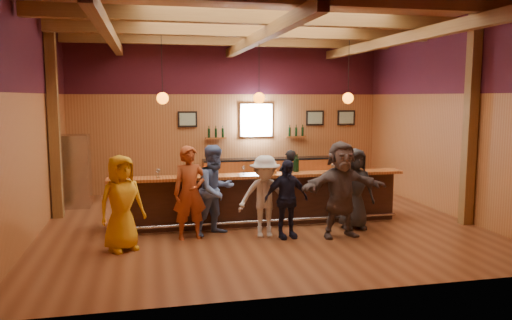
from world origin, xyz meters
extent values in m
plane|color=brown|center=(0.00, 0.00, 0.00)|extent=(9.00, 9.00, 0.00)
cube|color=brown|center=(0.00, 4.00, 2.25)|extent=(9.00, 0.04, 4.50)
cube|color=brown|center=(0.00, -4.00, 2.25)|extent=(9.00, 0.04, 4.50)
cube|color=brown|center=(-4.50, 0.00, 2.25)|extent=(0.04, 8.00, 4.50)
cube|color=brown|center=(4.50, 0.00, 2.25)|extent=(0.04, 8.00, 4.50)
cube|color=brown|center=(0.00, 0.00, 4.50)|extent=(9.00, 8.00, 0.04)
cube|color=#3B101A|center=(0.00, 3.98, 3.65)|extent=(9.00, 0.01, 1.70)
cube|color=#3B101A|center=(-4.48, 0.00, 3.65)|extent=(0.01, 8.00, 1.70)
cube|color=#3B101A|center=(4.48, 0.00, 3.65)|extent=(0.01, 8.00, 1.70)
cube|color=brown|center=(-4.35, 1.50, 2.25)|extent=(0.22, 0.22, 4.50)
cube|color=brown|center=(4.35, -1.00, 2.25)|extent=(0.22, 0.22, 4.50)
cube|color=brown|center=(0.00, -1.00, 4.20)|extent=(8.80, 0.20, 0.25)
cube|color=brown|center=(0.00, 1.00, 4.20)|extent=(8.80, 0.20, 0.25)
cube|color=brown|center=(0.00, 3.00, 4.20)|extent=(8.80, 0.20, 0.25)
cube|color=brown|center=(-3.00, 0.00, 3.95)|extent=(0.18, 7.80, 0.22)
cube|color=brown|center=(0.00, 0.00, 3.95)|extent=(0.18, 7.80, 0.22)
cube|color=brown|center=(3.00, 0.00, 3.95)|extent=(0.18, 7.80, 0.22)
cube|color=black|center=(0.00, 0.00, 0.53)|extent=(6.00, 0.60, 1.05)
cube|color=#97471B|center=(0.00, -0.18, 1.08)|extent=(6.30, 0.50, 0.06)
cube|color=black|center=(0.00, 0.38, 0.93)|extent=(6.00, 0.48, 0.05)
cube|color=black|center=(0.00, 0.38, 0.45)|extent=(6.00, 0.48, 0.90)
cube|color=silver|center=(2.00, 0.38, 0.88)|extent=(0.45, 0.40, 0.14)
cube|color=silver|center=(2.50, 0.38, 0.88)|extent=(0.45, 0.40, 0.14)
cylinder|color=silver|center=(0.00, -0.42, 0.15)|extent=(6.00, 0.06, 0.06)
cube|color=#97471B|center=(1.20, 3.72, 0.45)|extent=(4.00, 0.50, 0.90)
cube|color=black|center=(1.20, 3.72, 0.93)|extent=(4.00, 0.52, 0.05)
cube|color=silver|center=(0.80, 3.95, 2.05)|extent=(0.95, 0.08, 0.95)
cube|color=white|center=(0.80, 3.90, 2.05)|extent=(0.78, 0.01, 0.78)
cube|color=black|center=(-1.20, 3.94, 2.10)|extent=(0.55, 0.04, 0.45)
cube|color=silver|center=(-1.20, 3.92, 2.10)|extent=(0.45, 0.01, 0.35)
cube|color=black|center=(2.60, 3.94, 2.10)|extent=(0.55, 0.04, 0.45)
cube|color=silver|center=(2.60, 3.92, 2.10)|extent=(0.45, 0.01, 0.35)
cube|color=black|center=(3.60, 3.94, 2.10)|extent=(0.55, 0.04, 0.45)
cube|color=silver|center=(3.60, 3.92, 2.10)|extent=(0.45, 0.01, 0.35)
cube|color=#97471B|center=(-0.40, 3.88, 1.55)|extent=(0.60, 0.18, 0.04)
cylinder|color=black|center=(-0.60, 3.88, 1.70)|extent=(0.07, 0.07, 0.26)
cylinder|color=black|center=(-0.40, 3.88, 1.70)|extent=(0.07, 0.07, 0.26)
cylinder|color=black|center=(-0.20, 3.88, 1.70)|extent=(0.07, 0.07, 0.26)
cube|color=#97471B|center=(2.00, 3.88, 1.55)|extent=(0.60, 0.18, 0.04)
cylinder|color=black|center=(1.80, 3.88, 1.70)|extent=(0.07, 0.07, 0.26)
cylinder|color=black|center=(2.00, 3.88, 1.70)|extent=(0.07, 0.07, 0.26)
cylinder|color=black|center=(2.20, 3.88, 1.70)|extent=(0.07, 0.07, 0.26)
cylinder|color=black|center=(-2.00, 0.00, 3.33)|extent=(0.01, 0.01, 1.25)
sphere|color=orange|center=(-2.00, 0.00, 2.70)|extent=(0.24, 0.24, 0.24)
cylinder|color=black|center=(0.00, 0.00, 3.33)|extent=(0.01, 0.01, 1.25)
sphere|color=orange|center=(0.00, 0.00, 2.70)|extent=(0.24, 0.24, 0.24)
cylinder|color=black|center=(2.00, 0.00, 3.33)|extent=(0.01, 0.01, 1.25)
sphere|color=orange|center=(2.00, 0.00, 2.70)|extent=(0.24, 0.24, 0.24)
cube|color=silver|center=(-4.10, 2.60, 0.90)|extent=(0.70, 0.70, 1.80)
imported|color=orange|center=(-2.80, -1.34, 0.86)|extent=(1.00, 0.88, 1.72)
imported|color=#9E411C|center=(-1.55, -0.85, 0.90)|extent=(0.70, 0.50, 1.80)
imported|color=#526BA4|center=(-1.03, -0.69, 0.90)|extent=(1.10, 1.03, 1.80)
imported|color=beige|center=(-0.11, -1.03, 0.80)|extent=(1.10, 0.71, 1.61)
imported|color=black|center=(0.27, -1.20, 0.77)|extent=(0.95, 0.51, 1.54)
imported|color=#4F423F|center=(1.33, -1.35, 0.94)|extent=(1.78, 0.65, 1.89)
imported|color=#2A2A2C|center=(1.85, -0.82, 0.84)|extent=(0.83, 0.54, 1.68)
imported|color=black|center=(0.98, 0.96, 0.74)|extent=(0.61, 0.48, 1.49)
cylinder|color=brown|center=(0.27, -0.06, 1.23)|extent=(0.22, 0.22, 0.24)
cylinder|color=black|center=(0.80, -0.02, 1.24)|extent=(0.07, 0.07, 0.26)
cylinder|color=black|center=(0.80, -0.02, 1.41)|extent=(0.03, 0.03, 0.09)
cylinder|color=black|center=(0.84, -0.02, 1.25)|extent=(0.08, 0.08, 0.29)
cylinder|color=black|center=(0.84, -0.02, 1.45)|extent=(0.03, 0.03, 0.10)
cylinder|color=silver|center=(-2.68, -0.15, 1.11)|extent=(0.08, 0.08, 0.01)
cylinder|color=silver|center=(-2.68, -0.15, 1.17)|extent=(0.01, 0.01, 0.11)
sphere|color=silver|center=(-2.68, -0.15, 1.27)|extent=(0.09, 0.09, 0.09)
cylinder|color=silver|center=(-2.13, -0.19, 1.11)|extent=(0.07, 0.07, 0.01)
cylinder|color=silver|center=(-2.13, -0.19, 1.17)|extent=(0.01, 0.01, 0.10)
sphere|color=silver|center=(-2.13, -0.19, 1.25)|extent=(0.08, 0.08, 0.08)
cylinder|color=silver|center=(-1.42, -0.09, 1.11)|extent=(0.07, 0.07, 0.01)
cylinder|color=silver|center=(-1.42, -0.09, 1.17)|extent=(0.01, 0.01, 0.10)
sphere|color=silver|center=(-1.42, -0.09, 1.26)|extent=(0.08, 0.08, 0.08)
cylinder|color=silver|center=(-1.00, -0.30, 1.11)|extent=(0.08, 0.08, 0.01)
cylinder|color=silver|center=(-1.00, -0.30, 1.17)|extent=(0.01, 0.01, 0.11)
sphere|color=silver|center=(-1.00, -0.30, 1.26)|extent=(0.09, 0.09, 0.09)
cylinder|color=silver|center=(-0.35, -0.09, 1.11)|extent=(0.07, 0.07, 0.01)
cylinder|color=silver|center=(-0.35, -0.09, 1.17)|extent=(0.01, 0.01, 0.10)
sphere|color=silver|center=(-0.35, -0.09, 1.24)|extent=(0.08, 0.08, 0.08)
cylinder|color=silver|center=(0.57, -0.17, 1.11)|extent=(0.07, 0.07, 0.01)
cylinder|color=silver|center=(0.57, -0.17, 1.17)|extent=(0.01, 0.01, 0.10)
sphere|color=silver|center=(0.57, -0.17, 1.25)|extent=(0.08, 0.08, 0.08)
cylinder|color=silver|center=(1.63, -0.15, 1.11)|extent=(0.07, 0.07, 0.01)
cylinder|color=silver|center=(1.63, -0.15, 1.17)|extent=(0.01, 0.01, 0.10)
sphere|color=silver|center=(1.63, -0.15, 1.25)|extent=(0.08, 0.08, 0.08)
cylinder|color=silver|center=(1.90, -0.16, 1.11)|extent=(0.08, 0.08, 0.01)
cylinder|color=silver|center=(1.90, -0.16, 1.17)|extent=(0.01, 0.01, 0.11)
sphere|color=silver|center=(1.90, -0.16, 1.26)|extent=(0.09, 0.09, 0.09)
camera|label=1|loc=(-2.31, -10.32, 2.73)|focal=35.00mm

